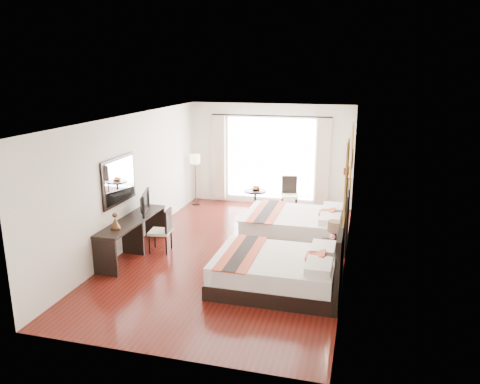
% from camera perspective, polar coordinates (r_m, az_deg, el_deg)
% --- Properties ---
extents(floor, '(4.50, 7.50, 0.01)m').
position_cam_1_polar(floor, '(9.82, -0.71, -7.41)').
color(floor, '#3A100A').
rests_on(floor, ground).
extents(ceiling, '(4.50, 7.50, 0.02)m').
position_cam_1_polar(ceiling, '(9.13, -0.77, 9.03)').
color(ceiling, white).
rests_on(ceiling, wall_headboard).
extents(wall_headboard, '(0.01, 7.50, 2.80)m').
position_cam_1_polar(wall_headboard, '(9.05, 13.08, -0.37)').
color(wall_headboard, silver).
rests_on(wall_headboard, floor).
extents(wall_desk, '(0.01, 7.50, 2.80)m').
position_cam_1_polar(wall_desk, '(10.20, -12.98, 1.34)').
color(wall_desk, silver).
rests_on(wall_desk, floor).
extents(wall_window, '(4.50, 0.01, 2.80)m').
position_cam_1_polar(wall_window, '(12.94, 3.74, 4.53)').
color(wall_window, silver).
rests_on(wall_window, floor).
extents(wall_entry, '(4.50, 0.01, 2.80)m').
position_cam_1_polar(wall_entry, '(6.04, -10.44, -8.00)').
color(wall_entry, silver).
rests_on(wall_entry, floor).
extents(window_glass, '(2.40, 0.02, 2.20)m').
position_cam_1_polar(window_glass, '(12.95, 3.72, 4.08)').
color(window_glass, white).
rests_on(window_glass, wall_window).
extents(sheer_curtain, '(2.30, 0.02, 2.10)m').
position_cam_1_polar(sheer_curtain, '(12.89, 3.67, 4.03)').
color(sheer_curtain, white).
rests_on(sheer_curtain, wall_window).
extents(drape_left, '(0.35, 0.14, 2.35)m').
position_cam_1_polar(drape_left, '(13.21, -2.56, 4.23)').
color(drape_left, '#BAAE90').
rests_on(drape_left, floor).
extents(drape_right, '(0.35, 0.14, 2.35)m').
position_cam_1_polar(drape_right, '(12.66, 10.09, 3.54)').
color(drape_right, '#BAAE90').
rests_on(drape_right, floor).
extents(art_panel_near, '(0.03, 0.50, 1.35)m').
position_cam_1_polar(art_panel_near, '(7.64, 12.82, 1.09)').
color(art_panel_near, maroon).
rests_on(art_panel_near, wall_headboard).
extents(art_panel_far, '(0.03, 0.50, 1.35)m').
position_cam_1_polar(art_panel_far, '(10.05, 13.43, 4.33)').
color(art_panel_far, maroon).
rests_on(art_panel_far, wall_headboard).
extents(wall_sconce, '(0.10, 0.14, 0.14)m').
position_cam_1_polar(wall_sconce, '(8.70, 12.85, 2.56)').
color(wall_sconce, '#462D19').
rests_on(wall_sconce, wall_headboard).
extents(mirror_frame, '(0.04, 1.25, 0.95)m').
position_cam_1_polar(mirror_frame, '(9.63, -14.57, 1.37)').
color(mirror_frame, black).
rests_on(mirror_frame, wall_desk).
extents(mirror_glass, '(0.01, 1.12, 0.82)m').
position_cam_1_polar(mirror_glass, '(9.62, -14.44, 1.36)').
color(mirror_glass, white).
rests_on(mirror_glass, mirror_frame).
extents(bed_near, '(2.20, 1.71, 1.24)m').
position_cam_1_polar(bed_near, '(8.26, 4.98, -9.48)').
color(bed_near, black).
rests_on(bed_near, floor).
extents(bed_far, '(2.27, 1.77, 1.28)m').
position_cam_1_polar(bed_far, '(10.53, 7.15, -4.01)').
color(bed_far, black).
rests_on(bed_far, floor).
extents(nightstand, '(0.41, 0.51, 0.49)m').
position_cam_1_polar(nightstand, '(9.20, 11.05, -7.59)').
color(nightstand, black).
rests_on(nightstand, floor).
extents(table_lamp, '(0.27, 0.27, 0.42)m').
position_cam_1_polar(table_lamp, '(9.06, 11.44, -4.33)').
color(table_lamp, black).
rests_on(table_lamp, nightstand).
extents(vase, '(0.14, 0.14, 0.13)m').
position_cam_1_polar(vase, '(8.93, 11.15, -6.10)').
color(vase, black).
rests_on(vase, nightstand).
extents(console_desk, '(0.50, 2.20, 0.76)m').
position_cam_1_polar(console_desk, '(9.86, -12.96, -5.34)').
color(console_desk, black).
rests_on(console_desk, floor).
extents(television, '(0.35, 0.80, 0.46)m').
position_cam_1_polar(television, '(10.04, -11.88, -1.24)').
color(television, black).
rests_on(television, console_desk).
extents(bronze_figurine, '(0.25, 0.25, 0.29)m').
position_cam_1_polar(bronze_figurine, '(9.17, -14.97, -3.57)').
color(bronze_figurine, '#462D19').
rests_on(bronze_figurine, console_desk).
extents(desk_chair, '(0.47, 0.47, 0.92)m').
position_cam_1_polar(desk_chair, '(9.93, -9.57, -5.61)').
color(desk_chair, beige).
rests_on(desk_chair, floor).
extents(floor_lamp, '(0.29, 0.29, 1.42)m').
position_cam_1_polar(floor_lamp, '(12.97, -5.50, 3.58)').
color(floor_lamp, black).
rests_on(floor_lamp, floor).
extents(side_table, '(0.55, 0.55, 0.64)m').
position_cam_1_polar(side_table, '(12.26, 1.86, -1.23)').
color(side_table, black).
rests_on(side_table, floor).
extents(fruit_bowl, '(0.28, 0.28, 0.06)m').
position_cam_1_polar(fruit_bowl, '(12.19, 1.96, 0.37)').
color(fruit_bowl, '#4B371A').
rests_on(fruit_bowl, side_table).
extents(window_chair, '(0.51, 0.51, 0.94)m').
position_cam_1_polar(window_chair, '(12.53, 6.03, -1.11)').
color(window_chair, beige).
rests_on(window_chair, floor).
extents(jute_rug, '(1.35, 0.98, 0.01)m').
position_cam_1_polar(jute_rug, '(11.89, 3.11, -3.35)').
color(jute_rug, tan).
rests_on(jute_rug, floor).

